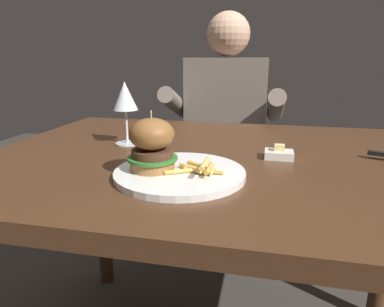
# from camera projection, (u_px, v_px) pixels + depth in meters

# --- Properties ---
(dining_table) EXTENTS (1.24, 0.89, 0.74)m
(dining_table) POSITION_uv_depth(u_px,v_px,m) (221.00, 187.00, 0.91)
(dining_table) COLOR #472B19
(dining_table) RESTS_ON ground
(main_plate) EXTENTS (0.28, 0.28, 0.01)m
(main_plate) POSITION_uv_depth(u_px,v_px,m) (180.00, 173.00, 0.73)
(main_plate) COLOR white
(main_plate) RESTS_ON dining_table
(burger_sandwich) EXTENTS (0.11, 0.11, 0.13)m
(burger_sandwich) POSITION_uv_depth(u_px,v_px,m) (152.00, 144.00, 0.72)
(burger_sandwich) COLOR #9E6B38
(burger_sandwich) RESTS_ON main_plate
(fries_pile) EXTENTS (0.12, 0.11, 0.03)m
(fries_pile) POSITION_uv_depth(u_px,v_px,m) (197.00, 168.00, 0.71)
(fries_pile) COLOR gold
(fries_pile) RESTS_ON main_plate
(wine_glass) EXTENTS (0.07, 0.07, 0.18)m
(wine_glass) POSITION_uv_depth(u_px,v_px,m) (125.00, 98.00, 0.96)
(wine_glass) COLOR silver
(wine_glass) RESTS_ON dining_table
(butter_dish) EXTENTS (0.07, 0.05, 0.04)m
(butter_dish) POSITION_uv_depth(u_px,v_px,m) (279.00, 154.00, 0.86)
(butter_dish) COLOR white
(butter_dish) RESTS_ON dining_table
(diner_person) EXTENTS (0.51, 0.36, 1.18)m
(diner_person) POSITION_uv_depth(u_px,v_px,m) (225.00, 148.00, 1.63)
(diner_person) COLOR #282833
(diner_person) RESTS_ON ground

